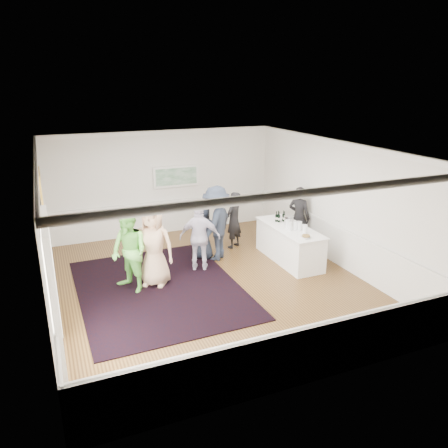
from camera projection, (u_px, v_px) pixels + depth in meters
name	position (u px, v px, depth m)	size (l,w,h in m)	color
floor	(210.00, 283.00, 10.41)	(8.00, 8.00, 0.00)	brown
ceiling	(209.00, 148.00, 9.41)	(7.00, 8.00, 0.02)	white
wall_left	(44.00, 239.00, 8.63)	(0.02, 8.00, 3.20)	white
wall_right	(337.00, 203.00, 11.19)	(0.02, 8.00, 3.20)	white
wall_back	(163.00, 183.00, 13.42)	(7.00, 0.02, 3.20)	white
wall_front	(306.00, 295.00, 6.40)	(7.00, 0.02, 3.20)	white
wainscoting	(210.00, 263.00, 10.25)	(7.00, 8.00, 1.00)	white
mirror	(44.00, 212.00, 9.73)	(0.05, 1.25, 1.85)	#F1BB46
doorway	(52.00, 287.00, 7.04)	(0.10, 1.78, 2.56)	white
landscape_painting	(176.00, 176.00, 13.46)	(1.44, 0.06, 0.66)	white
area_rug	(159.00, 288.00, 10.12)	(3.55, 4.66, 0.02)	black
serving_table	(289.00, 244.00, 11.59)	(0.88, 2.31, 0.94)	white
bartender	(299.00, 217.00, 12.41)	(0.65, 0.43, 1.78)	black
guest_tan	(154.00, 246.00, 10.04)	(0.95, 0.62, 1.95)	tan
guest_green	(129.00, 252.00, 9.76)	(0.92, 0.72, 1.89)	#75D655
guest_lilac	(200.00, 237.00, 10.88)	(1.02, 0.42, 1.74)	silver
guest_dark_a	(216.00, 223.00, 11.53)	(1.30, 0.75, 2.01)	#212837
guest_dark_b	(234.00, 220.00, 12.41)	(0.60, 0.39, 1.63)	black
guest_navy	(203.00, 231.00, 11.67)	(0.74, 0.48, 1.52)	#212837
wine_bottles	(280.00, 216.00, 11.85)	(0.28, 0.18, 0.31)	black
juice_pitchers	(296.00, 226.00, 11.16)	(0.37, 0.64, 0.24)	#57A43A
ice_bucket	(289.00, 221.00, 11.58)	(0.26, 0.26, 0.24)	silver
nut_bowl	(306.00, 237.00, 10.63)	(0.24, 0.24, 0.07)	white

